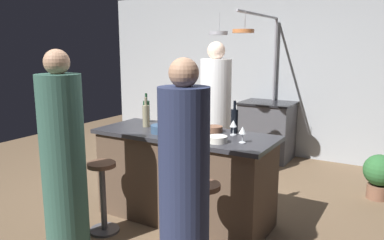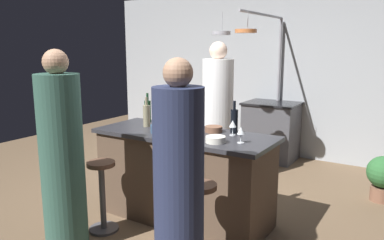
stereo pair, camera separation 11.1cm
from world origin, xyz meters
name	(u,v)px [view 1 (the left image)]	position (x,y,z in m)	size (l,w,h in m)	color
ground_plane	(185,218)	(0.00, 0.00, 0.00)	(9.00, 9.00, 0.00)	brown
back_wall	(277,74)	(0.00, 2.85, 1.30)	(6.40, 0.16, 2.60)	#9EA3A8
kitchen_island	(184,176)	(0.00, 0.00, 0.45)	(1.80, 0.72, 0.90)	brown
stove_range	(267,130)	(0.00, 2.45, 0.45)	(0.80, 0.64, 0.89)	#47474C
chef	(215,121)	(-0.18, 1.02, 0.83)	(0.38, 0.38, 1.79)	white
bar_stool_right	(204,220)	(0.56, -0.62, 0.38)	(0.28, 0.28, 0.68)	#4C4C51
guest_right	(184,188)	(0.59, -0.97, 0.77)	(0.35, 0.35, 1.66)	#262D4C
bar_stool_left	(103,194)	(-0.51, -0.62, 0.38)	(0.28, 0.28, 0.68)	#4C4C51
guest_left	(63,161)	(-0.55, -1.01, 0.79)	(0.36, 0.36, 1.71)	#33594C
overhead_pot_rack	(253,52)	(-0.05, 1.90, 1.65)	(0.60, 1.56, 2.17)	gray
potted_plant	(379,174)	(1.66, 1.57, 0.30)	(0.36, 0.36, 0.52)	brown
cutting_board	(173,126)	(-0.24, 0.17, 0.91)	(0.32, 0.22, 0.02)	#997047
pepper_mill	(160,114)	(-0.47, 0.27, 1.01)	(0.05, 0.05, 0.21)	#382319
wine_bottle_white	(146,115)	(-0.49, 0.03, 1.02)	(0.07, 0.07, 0.31)	gray
wine_bottle_green	(146,111)	(-0.63, 0.23, 1.03)	(0.07, 0.07, 0.32)	#193D23
wine_bottle_dark	(234,120)	(0.42, 0.25, 1.02)	(0.07, 0.07, 0.31)	black
wine_glass_near_right_guest	(233,124)	(0.46, 0.14, 1.01)	(0.07, 0.07, 0.15)	silver
wine_glass_near_left_guest	(243,131)	(0.65, -0.08, 1.01)	(0.07, 0.07, 0.15)	silver
mixing_bowl_ceramic	(217,139)	(0.45, -0.18, 0.93)	(0.18, 0.18, 0.06)	silver
mixing_bowl_wooden	(214,129)	(0.24, 0.17, 0.93)	(0.17, 0.17, 0.06)	brown
mixing_bowl_blue	(162,129)	(-0.18, -0.12, 0.94)	(0.22, 0.22, 0.08)	#334C6B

